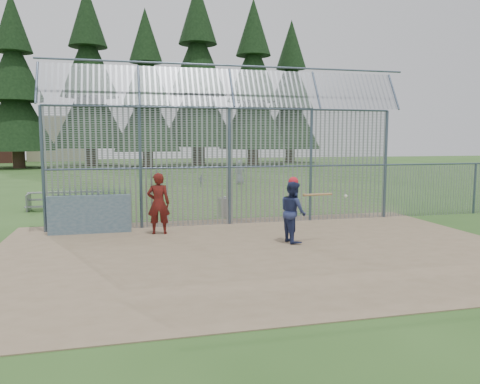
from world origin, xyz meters
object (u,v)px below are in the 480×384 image
object	(u,v)px
dugout_wall	(90,215)
batter	(293,212)
bleacher	(64,200)
trash_can	(225,207)
onlooker	(159,203)

from	to	relation	value
dugout_wall	batter	distance (m)	6.32
batter	dugout_wall	bearing A→B (deg)	58.85
bleacher	trash_can	bearing A→B (deg)	-30.24
batter	bleacher	size ratio (longest dim) A/B	0.59
batter	onlooker	distance (m)	4.21
onlooker	dugout_wall	bearing A→B (deg)	-8.12
dugout_wall	batter	size ratio (longest dim) A/B	1.42
onlooker	batter	bearing A→B (deg)	156.51
trash_can	bleacher	xyz separation A→B (m)	(-6.16, 3.59, 0.03)
batter	bleacher	distance (m)	10.98
onlooker	trash_can	distance (m)	3.79
trash_can	bleacher	bearing A→B (deg)	149.76
dugout_wall	batter	world-z (taller)	batter
dugout_wall	trash_can	size ratio (longest dim) A/B	3.05
dugout_wall	trash_can	bearing A→B (deg)	23.62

